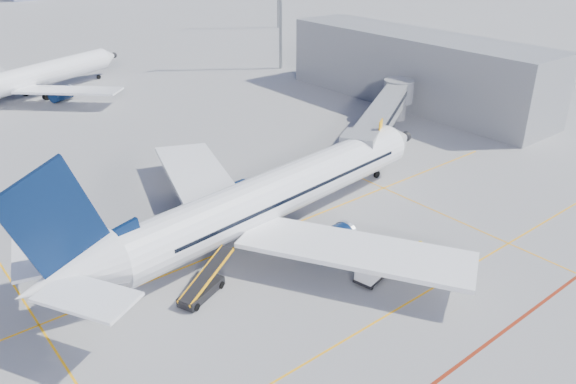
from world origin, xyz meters
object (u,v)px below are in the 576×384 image
second_aircraft (28,78)px  belt_loader (202,288)px  main_aircraft (265,199)px  cargo_dolly (374,267)px  baggage_tug (395,265)px  ramp_worker (419,251)px

second_aircraft → belt_loader: second_aircraft is taller
main_aircraft → cargo_dolly: size_ratio=11.57×
baggage_tug → second_aircraft: bearing=84.3°
main_aircraft → baggage_tug: bearing=-77.2°
main_aircraft → cargo_dolly: bearing=-85.5°
second_aircraft → baggage_tug: 66.52m
second_aircraft → cargo_dolly: bearing=-108.1°
baggage_tug → main_aircraft: bearing=97.6°
baggage_tug → cargo_dolly: size_ratio=0.61×
baggage_tug → cargo_dolly: (-1.83, 0.45, 0.36)m
cargo_dolly → baggage_tug: bearing=-25.3°
second_aircraft → ramp_worker: bearing=-104.3°
baggage_tug → cargo_dolly: cargo_dolly is taller
main_aircraft → belt_loader: main_aircraft is taller
second_aircraft → baggage_tug: bearing=-106.5°
belt_loader → ramp_worker: belt_loader is taller
baggage_tug → ramp_worker: size_ratio=1.16×
main_aircraft → cargo_dolly: 11.14m
baggage_tug → cargo_dolly: bearing=154.6°
baggage_tug → ramp_worker: 2.67m
ramp_worker → belt_loader: bearing=78.5°
second_aircraft → cargo_dolly: 65.90m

